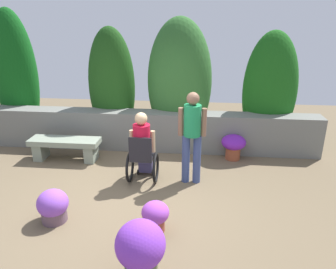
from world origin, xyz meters
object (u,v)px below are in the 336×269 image
(stone_bench, at_px, (65,146))
(flower_pot_purple_near, at_px, (155,215))
(person_standing_companion, at_px, (192,132))
(flower_pot_small_foreground, at_px, (53,206))
(flower_pot_terracotta_by_wall, at_px, (140,249))
(flower_pot_red_accent, at_px, (233,145))
(person_in_wheelchair, at_px, (143,149))

(stone_bench, bearing_deg, flower_pot_purple_near, -49.21)
(person_standing_companion, distance_m, flower_pot_small_foreground, 2.54)
(flower_pot_terracotta_by_wall, height_order, flower_pot_small_foreground, flower_pot_terracotta_by_wall)
(flower_pot_purple_near, relative_size, flower_pot_red_accent, 0.85)
(person_standing_companion, height_order, flower_pot_red_accent, person_standing_companion)
(flower_pot_terracotta_by_wall, relative_size, flower_pot_red_accent, 1.41)
(person_in_wheelchair, distance_m, flower_pot_terracotta_by_wall, 2.37)
(person_in_wheelchair, height_order, person_standing_companion, person_standing_companion)
(person_standing_companion, distance_m, flower_pot_red_accent, 1.53)
(person_standing_companion, relative_size, flower_pot_purple_near, 3.69)
(flower_pot_terracotta_by_wall, bearing_deg, stone_bench, 125.28)
(flower_pot_purple_near, relative_size, flower_pot_small_foreground, 0.90)
(stone_bench, distance_m, flower_pot_small_foreground, 2.22)
(flower_pot_red_accent, bearing_deg, person_standing_companion, -128.07)
(stone_bench, xyz_separation_m, person_standing_companion, (2.67, -0.70, 0.66))
(person_standing_companion, height_order, flower_pot_terracotta_by_wall, person_standing_companion)
(stone_bench, height_order, person_in_wheelchair, person_in_wheelchair)
(person_in_wheelchair, distance_m, flower_pot_red_accent, 2.09)
(stone_bench, height_order, flower_pot_purple_near, stone_bench)
(flower_pot_purple_near, height_order, flower_pot_small_foreground, flower_pot_small_foreground)
(person_standing_companion, bearing_deg, stone_bench, 158.84)
(person_in_wheelchair, relative_size, flower_pot_purple_near, 2.92)
(person_standing_companion, xyz_separation_m, flower_pot_purple_near, (-0.45, -1.49, -0.72))
(person_standing_companion, relative_size, flower_pot_small_foreground, 3.32)
(person_standing_companion, distance_m, flower_pot_purple_near, 1.71)
(person_in_wheelchair, bearing_deg, flower_pot_terracotta_by_wall, -84.57)
(stone_bench, bearing_deg, flower_pot_terracotta_by_wall, -59.30)
(person_in_wheelchair, xyz_separation_m, flower_pot_terracotta_by_wall, (0.38, -2.33, -0.22))
(flower_pot_purple_near, xyz_separation_m, flower_pot_terracotta_by_wall, (-0.05, -0.88, 0.15))
(person_in_wheelchair, bearing_deg, stone_bench, 153.62)
(flower_pot_small_foreground, bearing_deg, stone_bench, 107.99)
(stone_bench, xyz_separation_m, flower_pot_purple_near, (2.22, -2.19, -0.06))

